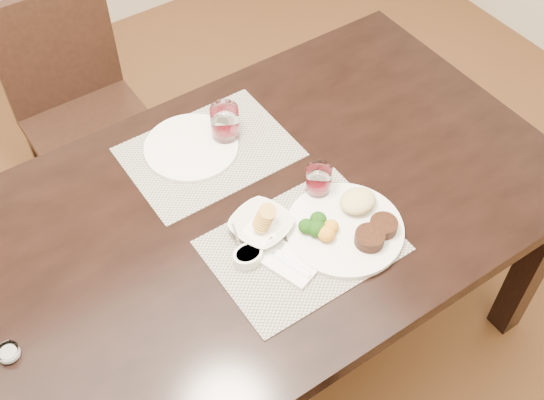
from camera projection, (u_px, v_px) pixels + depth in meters
ground_plane at (222, 364)px, 2.33m from camera, size 4.50×4.50×0.00m
dining_table at (208, 250)px, 1.82m from camera, size 2.00×1.00×0.75m
chair_far at (79, 102)px, 2.44m from camera, size 0.42×0.42×0.90m
placemat_near at (302, 246)px, 1.73m from camera, size 0.46×0.34×0.00m
placemat_far at (209, 152)px, 1.94m from camera, size 0.46×0.34×0.00m
dinner_plate at (350, 225)px, 1.75m from camera, size 0.31×0.31×0.05m
napkin_fork at (286, 261)px, 1.69m from camera, size 0.13×0.18×0.02m
steak_knife at (372, 226)px, 1.76m from camera, size 0.07×0.23×0.01m
cracker_bowl at (261, 225)px, 1.74m from camera, size 0.19×0.19×0.07m
sauce_ramekin at (248, 256)px, 1.68m from camera, size 0.08×0.12×0.06m
wine_glass_near at (318, 182)px, 1.81m from camera, size 0.07×0.07×0.09m
far_plate at (191, 147)px, 1.94m from camera, size 0.27×0.27×0.01m
wine_glass_far at (225, 125)px, 1.94m from camera, size 0.08×0.08×0.11m
salt_cellar at (9, 353)px, 1.52m from camera, size 0.05×0.05×0.02m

